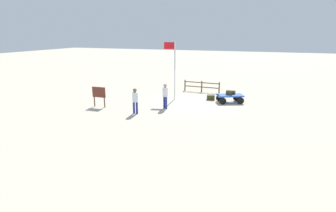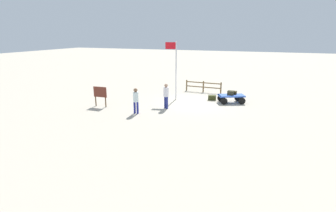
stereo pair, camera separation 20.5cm
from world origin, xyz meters
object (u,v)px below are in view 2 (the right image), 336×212
object	(u,v)px
suitcase_navy	(232,92)
worker_lead	(136,99)
signboard	(100,94)
worker_trailing	(166,94)
suitcase_tan	(231,93)
luggage_cart	(231,97)
flagpole	(175,66)
suitcase_maroon	(212,98)

from	to	relation	value
suitcase_navy	worker_lead	size ratio (longest dim) A/B	0.40
worker_lead	signboard	distance (m)	3.22
worker_trailing	signboard	distance (m)	4.72
suitcase_tan	signboard	size ratio (longest dim) A/B	0.33
luggage_cart	suitcase_tan	bearing A→B (deg)	-42.35
flagpole	signboard	world-z (taller)	flagpole
suitcase_navy	signboard	bearing A→B (deg)	29.34
suitcase_navy	worker_trailing	bearing A→B (deg)	41.80
luggage_cart	suitcase_navy	xyz separation A→B (m)	(-0.02, -0.39, 0.30)
suitcase_tan	worker_lead	world-z (taller)	worker_lead
suitcase_navy	worker_trailing	xyz separation A→B (m)	(4.01, 3.59, 0.32)
suitcase_tan	signboard	bearing A→B (deg)	27.72
worker_trailing	suitcase_maroon	bearing A→B (deg)	-125.10
signboard	flagpole	bearing A→B (deg)	-136.84
suitcase_tan	worker_trailing	distance (m)	5.11
signboard	worker_trailing	bearing A→B (deg)	-164.90
suitcase_navy	worker_lead	xyz separation A→B (m)	(5.41, 5.42, 0.27)
suitcase_maroon	luggage_cart	bearing A→B (deg)	167.17
suitcase_tan	worker_lead	xyz separation A→B (m)	(5.34, 5.07, 0.24)
suitcase_navy	signboard	xyz separation A→B (m)	(8.57, 4.82, 0.22)
suitcase_tan	suitcase_navy	xyz separation A→B (m)	(-0.07, -0.35, -0.03)
worker_lead	signboard	size ratio (longest dim) A/B	1.17
suitcase_navy	worker_lead	distance (m)	7.66
worker_lead	suitcase_maroon	bearing A→B (deg)	-125.86
suitcase_tan	signboard	world-z (taller)	signboard
worker_trailing	signboard	world-z (taller)	worker_trailing
suitcase_navy	worker_trailing	distance (m)	5.40
worker_lead	flagpole	size ratio (longest dim) A/B	0.37
worker_trailing	flagpole	xyz separation A→B (m)	(0.34, -2.72, 1.63)
suitcase_navy	flagpole	distance (m)	4.85
suitcase_tan	suitcase_maroon	xyz separation A→B (m)	(1.46, -0.30, -0.58)
suitcase_maroon	flagpole	xyz separation A→B (m)	(2.83, 0.82, 2.49)
suitcase_maroon	worker_lead	bearing A→B (deg)	54.14
suitcase_navy	worker_lead	world-z (taller)	worker_lead
flagpole	suitcase_tan	bearing A→B (deg)	-173.12
suitcase_tan	worker_lead	size ratio (longest dim) A/B	0.28
worker_trailing	flagpole	bearing A→B (deg)	-82.79
luggage_cart	suitcase_maroon	world-z (taller)	luggage_cart
flagpole	signboard	size ratio (longest dim) A/B	3.15
signboard	luggage_cart	bearing A→B (deg)	-152.62
worker_trailing	flagpole	world-z (taller)	flagpole
suitcase_tan	suitcase_navy	bearing A→B (deg)	-100.82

